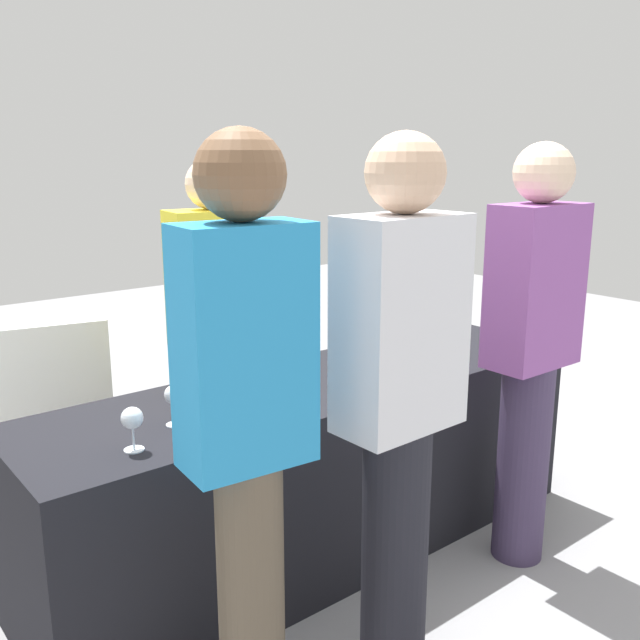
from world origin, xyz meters
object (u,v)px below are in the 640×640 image
(wine_bottle_2, at_px, (250,355))
(wine_glass_0, at_px, (132,420))
(wine_bottle_0, at_px, (194,370))
(wine_bottle_1, at_px, (241,361))
(guest_0, at_px, (247,422))
(wine_bottle_3, at_px, (360,329))
(wine_bottle_4, at_px, (415,321))
(wine_glass_1, at_px, (174,397))
(wine_glass_2, at_px, (278,373))
(menu_board, at_px, (42,425))
(guest_2, at_px, (531,342))
(server_pouring, at_px, (215,327))
(guest_1, at_px, (399,397))

(wine_bottle_2, xyz_separation_m, wine_glass_0, (-0.66, -0.34, -0.01))
(wine_bottle_0, height_order, wine_bottle_1, wine_bottle_0)
(guest_0, bearing_deg, wine_bottle_3, 40.70)
(wine_bottle_4, relative_size, wine_glass_1, 2.24)
(wine_bottle_3, relative_size, wine_glass_2, 2.23)
(wine_bottle_1, xyz_separation_m, wine_bottle_2, (0.09, 0.07, -0.00))
(wine_glass_2, bearing_deg, wine_bottle_2, 78.58)
(wine_bottle_0, bearing_deg, wine_glass_0, -142.55)
(menu_board, bearing_deg, wine_glass_0, -80.75)
(wine_bottle_0, height_order, guest_2, guest_2)
(wine_bottle_3, height_order, wine_glass_1, wine_bottle_3)
(server_pouring, bearing_deg, wine_glass_2, 85.89)
(wine_bottle_3, distance_m, wine_bottle_4, 0.35)
(menu_board, bearing_deg, wine_bottle_4, -16.77)
(wine_bottle_0, relative_size, wine_glass_2, 2.13)
(wine_bottle_1, relative_size, guest_2, 0.18)
(guest_1, bearing_deg, guest_0, 170.51)
(wine_bottle_3, distance_m, server_pouring, 0.65)
(wine_bottle_1, relative_size, wine_glass_2, 2.03)
(wine_glass_1, bearing_deg, wine_bottle_0, 45.39)
(wine_bottle_2, height_order, wine_bottle_4, wine_bottle_4)
(wine_bottle_1, height_order, server_pouring, server_pouring)
(guest_2, bearing_deg, wine_glass_2, 153.41)
(wine_glass_1, relative_size, server_pouring, 0.09)
(server_pouring, relative_size, guest_2, 0.96)
(guest_2, bearing_deg, wine_bottle_0, 149.82)
(server_pouring, bearing_deg, menu_board, -23.38)
(wine_glass_0, height_order, guest_2, guest_2)
(wine_bottle_2, height_order, wine_glass_2, wine_bottle_2)
(wine_glass_1, bearing_deg, server_pouring, 50.05)
(server_pouring, relative_size, guest_0, 0.95)
(wine_bottle_1, bearing_deg, wine_glass_0, -154.06)
(wine_glass_2, bearing_deg, wine_bottle_4, 14.07)
(wine_bottle_2, relative_size, guest_0, 0.18)
(guest_1, bearing_deg, wine_glass_1, 122.31)
(guest_2, height_order, menu_board, guest_2)
(wine_bottle_2, height_order, wine_bottle_3, wine_bottle_3)
(wine_bottle_1, distance_m, guest_0, 0.87)
(wine_bottle_2, relative_size, wine_glass_0, 2.16)
(wine_bottle_4, relative_size, server_pouring, 0.19)
(wine_bottle_3, bearing_deg, server_pouring, 138.55)
(wine_bottle_3, xyz_separation_m, menu_board, (-1.17, 0.84, -0.43))
(wine_glass_0, height_order, wine_glass_1, same)
(wine_bottle_1, relative_size, wine_bottle_3, 0.91)
(wine_bottle_3, xyz_separation_m, guest_0, (-1.11, -0.79, 0.08))
(wine_bottle_3, distance_m, menu_board, 1.50)
(wine_bottle_3, xyz_separation_m, guest_1, (-0.62, -0.86, 0.06))
(server_pouring, bearing_deg, wine_bottle_2, 85.68)
(wine_bottle_3, distance_m, wine_glass_0, 1.28)
(guest_0, distance_m, guest_1, 0.50)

